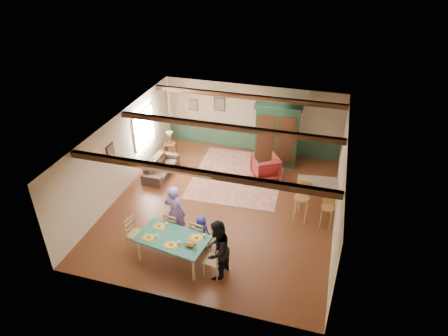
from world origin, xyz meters
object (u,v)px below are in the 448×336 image
(dining_chair_end_left, at_px, (137,234))
(dining_chair_end_right, at_px, (213,260))
(end_table, at_px, (170,149))
(sofa, at_px, (161,167))
(counter_table, at_px, (316,195))
(person_child, at_px, (202,231))
(cat, at_px, (190,244))
(armoire, at_px, (277,135))
(dining_chair_far_left, at_px, (174,226))
(bar_stool_right, at_px, (327,211))
(bar_stool_left, at_px, (301,202))
(dining_chair_far_right, at_px, (200,234))
(person_woman, at_px, (217,250))
(table_lamp, at_px, (170,138))
(dining_table, at_px, (174,249))
(armchair, at_px, (266,167))
(person_man, at_px, (175,213))

(dining_chair_end_left, distance_m, dining_chair_end_right, 2.37)
(end_table, bearing_deg, sofa, -82.00)
(end_table, height_order, counter_table, counter_table)
(dining_chair_end_right, bearing_deg, person_child, -136.85)
(sofa, relative_size, counter_table, 1.57)
(cat, relative_size, end_table, 0.69)
(armoire, height_order, sofa, armoire)
(dining_chair_end_right, bearing_deg, dining_chair_far_left, -114.92)
(dining_chair_end_right, relative_size, bar_stool_right, 0.91)
(bar_stool_left, distance_m, bar_stool_right, 0.79)
(dining_chair_end_left, distance_m, person_child, 1.80)
(dining_chair_far_left, relative_size, dining_chair_far_right, 1.00)
(dining_chair_far_left, relative_size, dining_chair_end_right, 1.00)
(dining_chair_far_left, xyz_separation_m, person_woman, (1.57, -0.99, 0.36))
(dining_chair_end_left, relative_size, cat, 2.64)
(dining_chair_far_left, distance_m, table_lamp, 5.00)
(table_lamp, bearing_deg, bar_stool_right, -23.86)
(armoire, bearing_deg, person_child, -105.67)
(person_woman, height_order, counter_table, person_woman)
(table_lamp, xyz_separation_m, counter_table, (5.76, -1.92, -0.28))
(dining_table, xyz_separation_m, cat, (0.54, -0.19, 0.48))
(person_child, xyz_separation_m, bar_stool_right, (3.29, 1.87, 0.02))
(armchair, bearing_deg, cat, 48.28)
(person_child, xyz_separation_m, bar_stool_left, (2.51, 1.97, 0.13))
(dining_chair_end_right, distance_m, sofa, 5.35)
(table_lamp, height_order, counter_table, table_lamp)
(dining_chair_far_left, bearing_deg, dining_chair_far_right, -180.00)
(person_child, relative_size, cat, 2.79)
(person_child, bearing_deg, dining_chair_far_left, 5.71)
(counter_table, bearing_deg, armchair, 143.31)
(dining_chair_end_left, relative_size, sofa, 0.52)
(dining_chair_far_left, bearing_deg, dining_chair_end_right, 155.08)
(dining_chair_far_left, bearing_deg, dining_table, 119.05)
(dining_chair_far_left, xyz_separation_m, sofa, (-1.85, 3.21, -0.21))
(armchair, bearing_deg, dining_table, 41.82)
(person_woman, relative_size, bar_stool_left, 1.32)
(person_child, height_order, bar_stool_right, bar_stool_right)
(person_man, xyz_separation_m, armoire, (2.00, 5.01, 0.31))
(person_child, bearing_deg, cat, 99.46)
(bar_stool_left, bearing_deg, cat, -128.30)
(dining_chair_far_right, height_order, bar_stool_left, bar_stool_left)
(person_child, xyz_separation_m, cat, (0.01, -0.94, 0.35))
(bar_stool_left, bearing_deg, armchair, 127.74)
(cat, height_order, bar_stool_right, bar_stool_right)
(armchair, xyz_separation_m, end_table, (-3.88, 0.52, -0.14))
(dining_chair_end_left, relative_size, armchair, 1.09)
(cat, bearing_deg, person_woman, 8.13)
(sofa, height_order, counter_table, counter_table)
(cat, bearing_deg, dining_table, 169.70)
(person_child, bearing_deg, bar_stool_left, -133.18)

